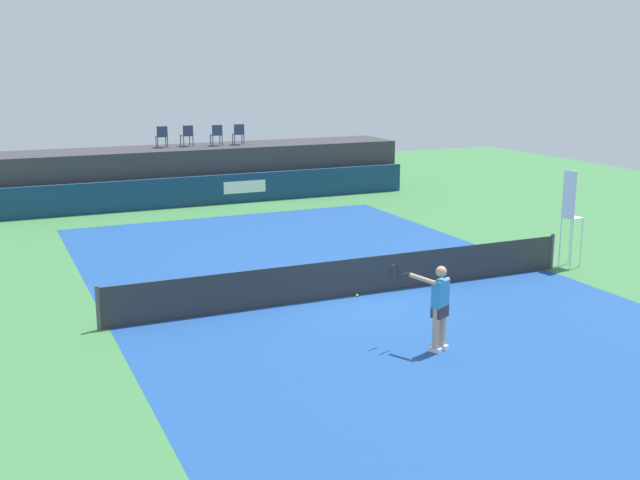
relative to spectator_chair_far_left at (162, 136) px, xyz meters
name	(u,v)px	position (x,y,z in m)	size (l,w,h in m)	color
ground_plane	(307,267)	(1.21, -12.44, -2.69)	(48.00, 48.00, 0.00)	#3D7A42
court_inner	(354,295)	(1.21, -15.44, -2.69)	(12.00, 22.00, 0.00)	#1C478C
sponsor_wall	(205,191)	(1.22, -1.94, -2.09)	(18.00, 0.22, 1.20)	navy
spectator_platform	(193,173)	(1.21, -0.14, -1.59)	(18.00, 2.80, 2.20)	#38383D
spectator_chair_far_left	(162,136)	(0.00, 0.00, 0.00)	(0.46, 0.46, 0.89)	#2D3D56
spectator_chair_left	(187,135)	(1.06, -0.04, 0.00)	(0.48, 0.48, 0.89)	#2D3D56
spectator_chair_center	(217,134)	(2.27, -0.28, 0.00)	(0.46, 0.46, 0.89)	#2D3D56
spectator_chair_right	(239,133)	(3.24, -0.28, 0.00)	(0.48, 0.48, 0.89)	#2D3D56
umpire_chair	(570,212)	(7.96, -15.46, -1.11)	(0.50, 0.50, 2.76)	white
tennis_net	(354,277)	(1.21, -15.44, -2.22)	(12.40, 0.02, 0.95)	#2D2D2D
net_post_near	(98,308)	(-4.99, -15.44, -2.19)	(0.10, 0.10, 1.00)	#4C4C51
net_post_far	(552,252)	(7.41, -15.44, -2.19)	(0.10, 0.10, 1.00)	#4C4C51
tennis_player	(439,305)	(1.06, -19.48, -1.73)	(1.02, 1.07, 1.77)	white
tennis_ball	(357,295)	(1.22, -15.58, -2.66)	(0.07, 0.07, 0.07)	#D8EA33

